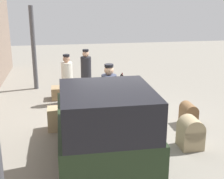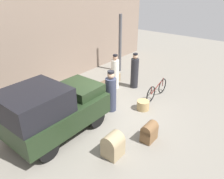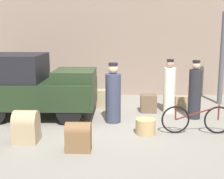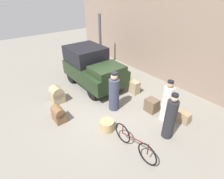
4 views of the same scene
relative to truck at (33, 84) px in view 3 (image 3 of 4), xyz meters
name	(u,v)px [view 3 (image 3 of 4)]	position (x,y,z in m)	size (l,w,h in m)	color
ground_plane	(105,125)	(2.15, -0.79, -0.99)	(30.00, 30.00, 0.00)	gray
station_building_facade	(110,38)	(2.15, 3.28, 1.26)	(16.00, 0.15, 4.50)	gray
canopy_pillar_right	(222,59)	(6.06, 1.78, 0.59)	(0.17, 0.17, 3.16)	#4C4C51
truck	(33,84)	(0.00, 0.00, 0.00)	(3.34, 1.85, 1.87)	black
bicycle	(197,119)	(4.50, -1.43, -0.63)	(1.77, 0.04, 0.75)	black
wicker_basket	(146,127)	(3.22, -1.51, -0.80)	(0.50, 0.50, 0.38)	tan
porter_standing_middle	(169,88)	(4.11, 0.62, -0.23)	(0.37, 0.37, 1.67)	silver
porter_carrying_trunk	(113,96)	(2.38, -0.51, -0.23)	(0.43, 0.43, 1.68)	#33384C
porter_lifting_near_truck	(195,92)	(4.75, -0.07, -0.21)	(0.37, 0.37, 1.71)	#232328
suitcase_black_upright	(103,99)	(2.00, 1.05, -0.68)	(0.46, 0.34, 0.62)	#9E8966
trunk_barrel_dark	(78,136)	(1.69, -2.66, -0.66)	(0.54, 0.37, 0.64)	brown
trunk_large_brown	(183,103)	(4.64, 1.02, -0.78)	(0.54, 0.30, 0.43)	#937A56
trunk_wicker_pale	(148,103)	(3.47, 0.60, -0.71)	(0.49, 0.42, 0.55)	brown
trunk_umber_medium	(26,127)	(0.42, -2.17, -0.61)	(0.54, 0.52, 0.76)	#9E8966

